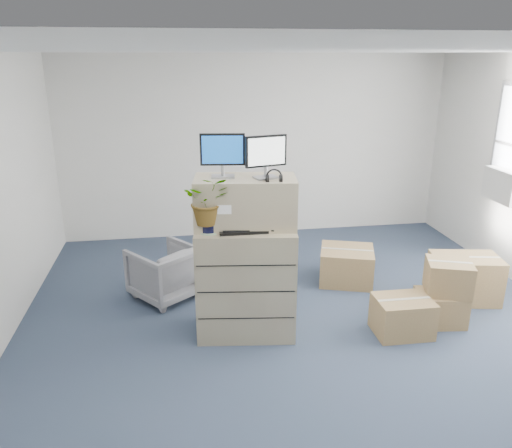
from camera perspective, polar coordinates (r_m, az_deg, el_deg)
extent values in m
plane|color=#283648|center=(5.14, 6.27, -13.97)|extent=(7.00, 7.00, 0.00)
cube|color=silver|center=(7.88, -0.07, 8.77)|extent=(6.00, 0.02, 2.80)
cube|color=silver|center=(7.07, 26.59, 3.95)|extent=(0.24, 0.60, 0.40)
cube|color=tan|center=(5.14, -1.17, -6.49)|extent=(1.06, 0.73, 1.15)
cube|color=tan|center=(4.90, -1.24, 2.52)|extent=(1.04, 0.62, 0.49)
cube|color=#99999E|center=(4.86, -3.79, 5.45)|extent=(0.24, 0.19, 0.02)
cylinder|color=#99999E|center=(4.84, -3.80, 6.12)|extent=(0.04, 0.04, 0.10)
cube|color=black|center=(4.80, -3.85, 8.50)|extent=(0.43, 0.08, 0.31)
cube|color=navy|center=(4.79, -3.86, 8.46)|extent=(0.39, 0.05, 0.27)
cube|color=#99999E|center=(4.81, 1.13, 5.34)|extent=(0.25, 0.21, 0.01)
cylinder|color=#99999E|center=(4.79, 1.14, 6.00)|extent=(0.04, 0.04, 0.10)
cube|color=black|center=(4.75, 1.15, 8.34)|extent=(0.41, 0.13, 0.30)
cube|color=silver|center=(4.74, 1.23, 8.30)|extent=(0.37, 0.10, 0.26)
torus|color=black|center=(4.68, 2.07, 5.41)|extent=(0.16, 0.04, 0.15)
cube|color=black|center=(4.82, -1.00, -0.65)|extent=(0.55, 0.23, 0.03)
ellipsoid|color=silver|center=(4.83, 3.02, -0.59)|extent=(0.11, 0.09, 0.03)
cylinder|color=gray|center=(4.92, -0.70, 1.11)|extent=(0.07, 0.07, 0.25)
cube|color=silver|center=(4.99, -2.17, -0.04)|extent=(0.07, 0.06, 0.02)
cube|color=black|center=(4.96, -2.18, 0.71)|extent=(0.06, 0.03, 0.12)
cube|color=black|center=(5.07, 2.90, 0.54)|extent=(0.23, 0.19, 0.06)
cube|color=#458FED|center=(4.99, 2.72, 1.21)|extent=(0.29, 0.22, 0.10)
cylinder|color=#8AA484|center=(4.81, -5.42, -0.86)|extent=(0.20, 0.20, 0.02)
cylinder|color=black|center=(4.79, -5.45, -0.04)|extent=(0.17, 0.17, 0.13)
imported|color=#24631C|center=(4.73, -5.52, 2.14)|extent=(0.46, 0.51, 0.37)
imported|color=slate|center=(6.03, -10.39, -5.18)|extent=(0.93, 0.93, 0.70)
cube|color=olive|center=(5.48, 16.39, -10.07)|extent=(0.57, 0.45, 0.39)
cube|color=olive|center=(5.82, 20.29, -8.95)|extent=(0.53, 0.45, 0.35)
cube|color=olive|center=(6.50, 10.30, -4.66)|extent=(0.81, 0.78, 0.44)
cube|color=olive|center=(5.71, 21.13, -5.69)|extent=(0.56, 0.53, 0.35)
cube|color=olive|center=(6.40, 22.71, -5.75)|extent=(0.84, 0.62, 0.54)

